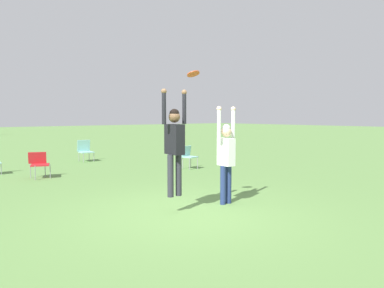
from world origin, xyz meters
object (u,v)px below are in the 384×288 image
at_px(person_defending, 226,153).
at_px(frisbee, 193,74).
at_px(camping_chair_4, 189,155).
at_px(camping_chair_5, 39,163).
at_px(camping_chair_3, 85,149).
at_px(person_jumping, 174,140).

xyz_separation_m(person_defending, frisbee, (-0.83, 0.10, 1.61)).
distance_m(frisbee, camping_chair_4, 6.17).
height_order(frisbee, camping_chair_5, frisbee).
xyz_separation_m(person_defending, camping_chair_5, (-1.95, 6.01, -0.63)).
relative_size(person_defending, camping_chair_3, 2.37).
height_order(camping_chair_3, camping_chair_4, camping_chair_3).
height_order(camping_chair_3, camping_chair_5, camping_chair_3).
relative_size(frisbee, camping_chair_4, 0.32).
xyz_separation_m(camping_chair_3, camping_chair_4, (1.89, -4.42, 0.00)).
relative_size(camping_chair_3, camping_chair_4, 1.08).
distance_m(person_jumping, camping_chair_5, 5.99).
xyz_separation_m(camping_chair_4, camping_chair_5, (-4.72, 1.41, -0.03)).
bearing_deg(frisbee, person_jumping, 176.97).
relative_size(frisbee, camping_chair_5, 0.33).
distance_m(frisbee, camping_chair_5, 6.41).
relative_size(frisbee, camping_chair_3, 0.29).
relative_size(person_jumping, camping_chair_4, 2.55).
xyz_separation_m(person_jumping, camping_chair_5, (-0.66, 5.88, -0.95)).
bearing_deg(camping_chair_5, camping_chair_4, -174.94).
height_order(camping_chair_4, camping_chair_5, camping_chair_4).
bearing_deg(camping_chair_3, camping_chair_4, 120.15).
bearing_deg(frisbee, camping_chair_5, 100.68).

